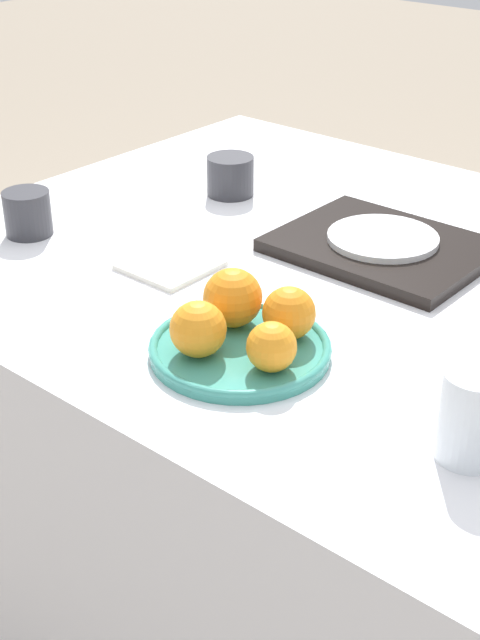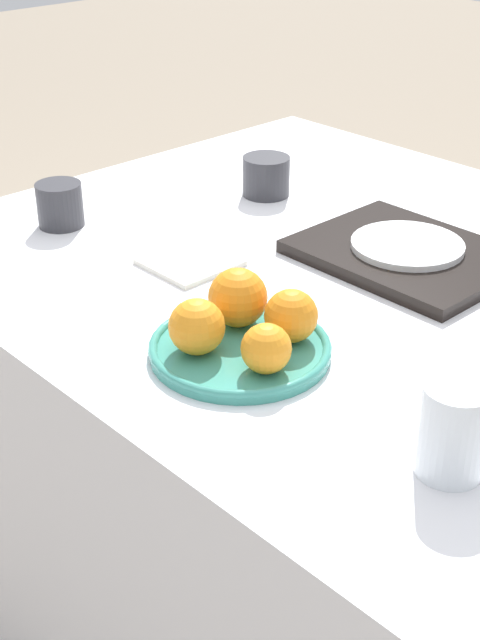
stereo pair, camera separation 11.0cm
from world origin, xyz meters
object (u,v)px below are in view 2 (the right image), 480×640
object	(u,v)px
orange_1	(238,297)
serving_tray	(407,254)
fruit_platter	(240,348)
orange_0	(291,316)
napkin	(190,262)
cup_1	(60,205)
water_glass	(453,430)
orange_2	(197,327)
orange_3	(266,349)
side_plate	(407,245)
cup_0	(266,176)

from	to	relation	value
orange_1	serving_tray	bearing A→B (deg)	87.86
fruit_platter	orange_0	bearing A→B (deg)	61.14
fruit_platter	orange_1	xyz separation A→B (m)	(-0.04, 0.04, 0.04)
fruit_platter	napkin	world-z (taller)	fruit_platter
serving_tray	cup_1	bearing A→B (deg)	-146.95
water_glass	fruit_platter	bearing A→B (deg)	179.82
orange_2	napkin	xyz separation A→B (m)	(-0.22, 0.17, -0.04)
orange_2	orange_3	xyz separation A→B (m)	(0.09, 0.03, -0.00)
side_plate	orange_1	bearing A→B (deg)	-92.14
side_plate	water_glass	bearing A→B (deg)	-47.58
cup_0	serving_tray	bearing A→B (deg)	-6.25
orange_2	cup_0	xyz separation A→B (m)	(-0.35, 0.46, -0.01)
water_glass	cup_0	world-z (taller)	water_glass
cup_1	napkin	xyz separation A→B (m)	(0.26, 0.06, -0.03)
napkin	cup_1	bearing A→B (deg)	-167.72
orange_0	water_glass	bearing A→B (deg)	-11.70
orange_0	serving_tray	distance (m)	0.33
fruit_platter	orange_0	xyz separation A→B (m)	(0.03, 0.06, 0.04)
water_glass	napkin	distance (m)	0.58
side_plate	orange_0	bearing A→B (deg)	-78.90
orange_1	cup_0	size ratio (longest dim) A/B	0.92
orange_1	orange_2	size ratio (longest dim) A/B	1.10
serving_tray	orange_0	bearing A→B (deg)	-78.90
orange_0	side_plate	distance (m)	0.33
side_plate	napkin	world-z (taller)	side_plate
orange_2	napkin	world-z (taller)	orange_2
orange_3	cup_0	size ratio (longest dim) A/B	0.72
fruit_platter	water_glass	distance (m)	0.32
orange_2	side_plate	world-z (taller)	orange_2
orange_1	orange_2	distance (m)	0.09
serving_tray	side_plate	xyz separation A→B (m)	(0.00, 0.00, 0.02)
orange_1	water_glass	distance (m)	0.36
orange_2	cup_0	world-z (taller)	orange_2
water_glass	side_plate	distance (m)	0.51
water_glass	side_plate	xyz separation A→B (m)	(-0.35, 0.38, -0.03)
orange_2	side_plate	distance (m)	0.43
orange_0	cup_1	size ratio (longest dim) A/B	0.90
orange_2	orange_3	bearing A→B (deg)	19.00
orange_0	cup_0	size ratio (longest dim) A/B	0.81
side_plate	cup_0	xyz separation A→B (m)	(-0.35, 0.04, 0.01)
serving_tray	orange_1	bearing A→B (deg)	-92.14
orange_2	cup_1	xyz separation A→B (m)	(-0.48, 0.12, -0.01)
orange_1	water_glass	xyz separation A→B (m)	(0.36, -0.04, -0.00)
orange_3	napkin	world-z (taller)	orange_3
orange_1	side_plate	bearing A→B (deg)	87.86
cup_1	orange_3	bearing A→B (deg)	-8.39
orange_2	side_plate	bearing A→B (deg)	90.64
orange_1	orange_2	xyz separation A→B (m)	(0.02, -0.08, -0.00)
fruit_platter	napkin	distance (m)	0.27
serving_tray	side_plate	bearing A→B (deg)	0.00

